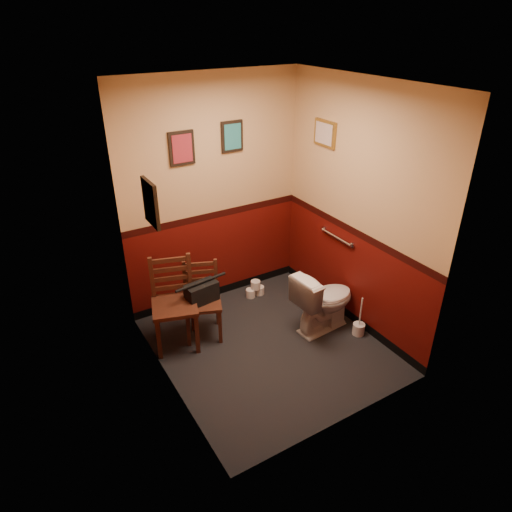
% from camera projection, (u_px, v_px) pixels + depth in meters
% --- Properties ---
extents(floor, '(2.20, 2.40, 0.00)m').
position_uv_depth(floor, '(268.00, 346.00, 4.96)').
color(floor, black).
rests_on(floor, ground).
extents(ceiling, '(2.20, 2.40, 0.00)m').
position_uv_depth(ceiling, '(272.00, 83.00, 3.68)').
color(ceiling, silver).
rests_on(ceiling, ground).
extents(wall_back, '(2.20, 0.00, 2.70)m').
position_uv_depth(wall_back, '(213.00, 196.00, 5.23)').
color(wall_back, '#4E0B07').
rests_on(wall_back, ground).
extents(wall_front, '(2.20, 0.00, 2.70)m').
position_uv_depth(wall_front, '(355.00, 293.00, 3.41)').
color(wall_front, '#4E0B07').
rests_on(wall_front, ground).
extents(wall_left, '(0.00, 2.40, 2.70)m').
position_uv_depth(wall_left, '(159.00, 263.00, 3.82)').
color(wall_left, '#4E0B07').
rests_on(wall_left, ground).
extents(wall_right, '(0.00, 2.40, 2.70)m').
position_uv_depth(wall_right, '(357.00, 211.00, 4.82)').
color(wall_right, '#4E0B07').
rests_on(wall_right, ground).
extents(grab_bar, '(0.05, 0.56, 0.06)m').
position_uv_depth(grab_bar, '(337.00, 237.00, 5.18)').
color(grab_bar, silver).
rests_on(grab_bar, wall_right).
extents(framed_print_back_a, '(0.28, 0.04, 0.36)m').
position_uv_depth(framed_print_back_a, '(182.00, 148.00, 4.77)').
color(framed_print_back_a, black).
rests_on(framed_print_back_a, wall_back).
extents(framed_print_back_b, '(0.26, 0.04, 0.34)m').
position_uv_depth(framed_print_back_b, '(232.00, 136.00, 5.02)').
color(framed_print_back_b, black).
rests_on(framed_print_back_b, wall_back).
extents(framed_print_left, '(0.04, 0.30, 0.38)m').
position_uv_depth(framed_print_left, '(151.00, 203.00, 3.67)').
color(framed_print_left, black).
rests_on(framed_print_left, wall_left).
extents(framed_print_right, '(0.04, 0.34, 0.28)m').
position_uv_depth(framed_print_right, '(325.00, 133.00, 4.93)').
color(framed_print_right, olive).
rests_on(framed_print_right, wall_right).
extents(toilet, '(0.77, 0.47, 0.73)m').
position_uv_depth(toilet, '(324.00, 301.00, 5.09)').
color(toilet, white).
rests_on(toilet, floor).
extents(toilet_brush, '(0.13, 0.13, 0.48)m').
position_uv_depth(toilet_brush, '(359.00, 328.00, 5.11)').
color(toilet_brush, silver).
rests_on(toilet_brush, floor).
extents(chair_left, '(0.58, 0.58, 0.99)m').
position_uv_depth(chair_left, '(174.00, 303.00, 4.81)').
color(chair_left, '#562819').
rests_on(chair_left, floor).
extents(chair_right, '(0.52, 0.52, 0.85)m').
position_uv_depth(chair_right, '(202.00, 300.00, 4.98)').
color(chair_right, '#562819').
rests_on(chair_right, floor).
extents(handbag, '(0.37, 0.22, 0.26)m').
position_uv_depth(handbag, '(202.00, 292.00, 4.88)').
color(handbag, black).
rests_on(handbag, chair_right).
extents(tp_stack, '(0.25, 0.13, 0.22)m').
position_uv_depth(tp_stack, '(255.00, 289.00, 5.81)').
color(tp_stack, silver).
rests_on(tp_stack, floor).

